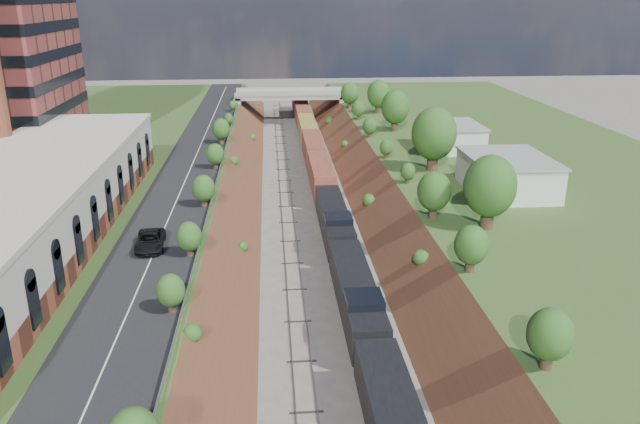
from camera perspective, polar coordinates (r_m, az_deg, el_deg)
The scene contains 16 objects.
platform_left at distance 86.27m, azimuth -23.64°, elevation 0.83°, with size 44.00×180.00×5.00m, color #415B25.
platform_right at distance 89.72m, azimuth 20.35°, elevation 1.92°, with size 44.00×180.00×5.00m, color #415B25.
embankment_left at distance 82.51m, azimuth -8.83°, elevation -0.37°, with size 7.07×180.00×7.07m, color brown.
embankment_right at distance 83.73m, azimuth 6.35°, elevation 0.04°, with size 7.07×180.00×7.07m, color brown.
rail_left_track at distance 82.25m, azimuth -2.99°, elevation -0.15°, with size 1.58×180.00×0.18m, color gray.
rail_right_track at distance 82.54m, azimuth 0.62°, elevation -0.05°, with size 1.58×180.00×0.18m, color gray.
road at distance 81.45m, azimuth -12.17°, elevation 2.90°, with size 8.00×180.00×0.10m, color black.
guardrail at distance 80.68m, azimuth -9.32°, elevation 3.29°, with size 0.10×171.00×0.70m.
commercial_building at distance 63.18m, azimuth -26.13°, elevation -0.18°, with size 14.30×62.30×7.00m.
overpass at distance 141.43m, azimuth -2.77°, elevation 10.11°, with size 24.50×8.30×7.40m.
white_building_near at distance 77.75m, azimuth 16.75°, elevation 3.22°, with size 9.00×12.00×4.00m, color silver.
white_building_far at distance 97.82m, azimuth 11.93°, elevation 6.70°, with size 8.00×10.00×3.60m, color silver.
tree_right_large at distance 64.07m, azimuth 15.27°, elevation 2.23°, with size 5.25×5.25×7.61m.
tree_left_crest at distance 43.33m, azimuth -13.84°, elevation -9.39°, with size 2.45×2.45×3.55m.
freight_train at distance 96.33m, azimuth -0.21°, elevation 4.35°, with size 3.05×139.02×4.56m.
suv at distance 59.88m, azimuth -15.27°, elevation -2.54°, with size 2.52×5.46×1.52m, color black.
Camera 1 is at (-4.60, -17.56, 27.42)m, focal length 35.00 mm.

